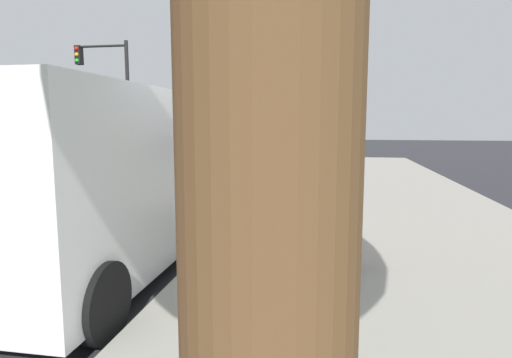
% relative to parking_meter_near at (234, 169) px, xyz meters
% --- Properties ---
extents(ground_plane, '(80.00, 80.00, 0.00)m').
position_rel_parking_meter_near_xyz_m(ground_plane, '(-1.35, -0.86, -1.18)').
color(ground_plane, '#2D2D33').
extents(sidewalk_slab, '(5.00, 32.00, 0.15)m').
position_rel_parking_meter_near_xyz_m(sidewalk_slab, '(2.15, -0.86, -1.11)').
color(sidewalk_slab, '#9E998E').
rests_on(sidewalk_slab, ground).
extents(parking_meter_near, '(0.14, 0.18, 1.52)m').
position_rel_parking_meter_near_xyz_m(parking_meter_near, '(0.00, 0.00, 0.00)').
color(parking_meter_near, gray).
rests_on(parking_meter_near, sidewalk_slab).
extents(pedestrian_in_red, '(0.34, 0.34, 1.70)m').
position_rel_parking_meter_near_xyz_m(pedestrian_in_red, '(1.42, -0.78, -0.05)').
color(pedestrian_in_red, '#383D47').
rests_on(pedestrian_in_red, sidewalk_slab).
extents(pedestrian_in_yellow, '(0.34, 0.34, 1.64)m').
position_rel_parking_meter_near_xyz_m(pedestrian_in_yellow, '(0.83, 0.61, -0.09)').
color(pedestrian_in_yellow, '#726656').
rests_on(pedestrian_in_yellow, sidewalk_slab).
extents(pedestrian_in_gray, '(0.34, 0.34, 1.69)m').
position_rel_parking_meter_near_xyz_m(pedestrian_in_gray, '(0.70, -0.58, -0.06)').
color(pedestrian_in_gray, '#726656').
rests_on(pedestrian_in_gray, sidewalk_slab).
extents(pedestrian_in_white, '(0.34, 0.34, 1.69)m').
position_rel_parking_meter_near_xyz_m(pedestrian_in_white, '(0.72, -1.62, -0.06)').
color(pedestrian_in_white, beige).
rests_on(pedestrian_in_white, sidewalk_slab).
extents(parked_van, '(2.14, 5.21, 2.15)m').
position_rel_parking_meter_near_xyz_m(parked_van, '(-1.50, -0.40, -0.03)').
color(parked_van, white).
rests_on(parked_van, ground).
extents(parked_sedan_ahead, '(1.96, 4.41, 1.65)m').
position_rel_parking_meter_near_xyz_m(parked_sedan_ahead, '(-1.67, 7.10, -0.43)').
color(parked_sedan_ahead, tan).
rests_on(parked_sedan_ahead, ground).
extents(traffic_light_corner, '(2.48, 0.42, 5.20)m').
position_rel_parking_meter_near_xyz_m(traffic_light_corner, '(-8.22, 12.08, 2.34)').
color(traffic_light_corner, black).
rests_on(traffic_light_corner, ground).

